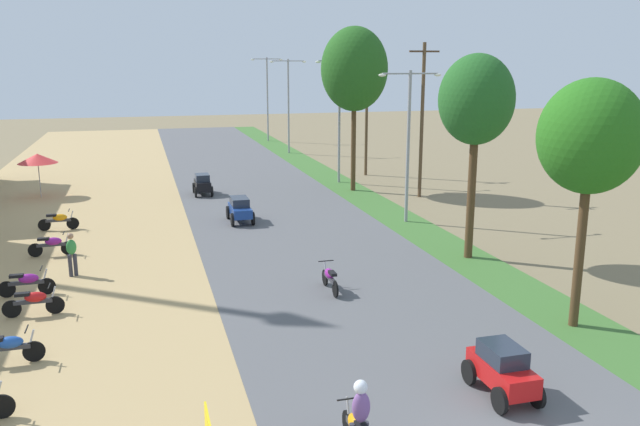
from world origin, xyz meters
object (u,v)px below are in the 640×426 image
car_sedan_blue (240,208)px  parked_motorbike_second (8,346)px  parked_motorbike_third (34,300)px  parked_motorbike_fifth (52,244)px  utility_pole_near (367,109)px  vendor_umbrella (37,159)px  car_hatchback_black (202,183)px  car_hatchback_red (502,368)px  median_tree_third (354,69)px  streetlamp_near (408,136)px  pedestrian_on_shoulder (72,252)px  streetlamp_farthest (267,93)px  motorbike_ahead_third (330,277)px  streetlamp_mid (339,112)px  parked_motorbike_fourth (27,282)px  median_tree_nearest (591,138)px  streetlamp_far (288,100)px  parked_motorbike_sixth (59,220)px  median_tree_second (476,101)px  utility_pole_far (422,118)px  motorbike_ahead_second (359,419)px

car_sedan_blue → parked_motorbike_second: bearing=-120.6°
parked_motorbike_third → parked_motorbike_second: bearing=-92.5°
parked_motorbike_fifth → utility_pole_near: utility_pole_near is taller
parked_motorbike_third → vendor_umbrella: (-2.30, 19.44, 1.75)m
car_hatchback_black → car_sedan_blue: bearing=-81.3°
car_hatchback_red → car_hatchback_black: same height
median_tree_third → streetlamp_near: size_ratio=1.34×
vendor_umbrella → median_tree_third: 19.01m
pedestrian_on_shoulder → median_tree_third: bearing=40.4°
streetlamp_farthest → motorbike_ahead_third: bearing=-98.4°
vendor_umbrella → car_hatchback_black: vendor_umbrella is taller
parked_motorbike_fifth → streetlamp_mid: 20.83m
parked_motorbike_second → car_hatchback_black: 21.99m
pedestrian_on_shoulder → parked_motorbike_fourth: bearing=-125.9°
parked_motorbike_third → car_sedan_blue: 12.96m
median_tree_nearest → streetlamp_far: 39.02m
parked_motorbike_sixth → car_hatchback_red: size_ratio=0.90×
parked_motorbike_fifth → pedestrian_on_shoulder: (1.03, -2.93, 0.41)m
parked_motorbike_fourth → car_hatchback_black: size_ratio=0.90×
parked_motorbike_fifth → car_sedan_blue: size_ratio=0.80×
median_tree_nearest → car_sedan_blue: median_tree_nearest is taller
median_tree_second → car_hatchback_red: 12.47m
car_sedan_blue → motorbike_ahead_third: bearing=-82.3°
vendor_umbrella → car_hatchback_red: (13.51, -27.66, -1.56)m
parked_motorbike_sixth → median_tree_third: median_tree_third is taller
vendor_umbrella → car_sedan_blue: vendor_umbrella is taller
streetlamp_near → motorbike_ahead_third: 11.33m
streetlamp_mid → streetlamp_far: size_ratio=1.00×
parked_motorbike_third → median_tree_third: 23.80m
parked_motorbike_sixth → vendor_umbrella: 8.84m
streetlamp_far → utility_pole_near: 12.43m
parked_motorbike_second → streetlamp_farthest: 49.42m
streetlamp_mid → parked_motorbike_sixth: bearing=-152.7°
median_tree_nearest → median_tree_second: (0.33, 7.07, 0.61)m
parked_motorbike_third → parked_motorbike_fourth: bearing=103.7°
car_hatchback_black → motorbike_ahead_third: car_hatchback_black is taller
utility_pole_far → car_sedan_blue: 12.26m
parked_motorbike_third → streetlamp_near: (15.78, 8.21, 3.72)m
parked_motorbike_sixth → utility_pole_near: 22.17m
streetlamp_mid → utility_pole_far: size_ratio=0.90×
pedestrian_on_shoulder → utility_pole_near: 25.56m
car_hatchback_red → motorbike_ahead_second: bearing=-161.2°
parked_motorbike_second → car_hatchback_red: (11.35, -4.84, 0.19)m
median_tree_second → streetlamp_near: (-0.04, 6.23, -1.96)m
streetlamp_mid → motorbike_ahead_third: (-6.43, -19.69, -4.02)m
parked_motorbike_fifth → utility_pole_far: 20.92m
vendor_umbrella → car_hatchback_black: 9.45m
parked_motorbike_fourth → streetlamp_far: streetlamp_far is taller
pedestrian_on_shoulder → motorbike_ahead_second: 14.76m
streetlamp_near → utility_pole_far: bearing=60.1°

